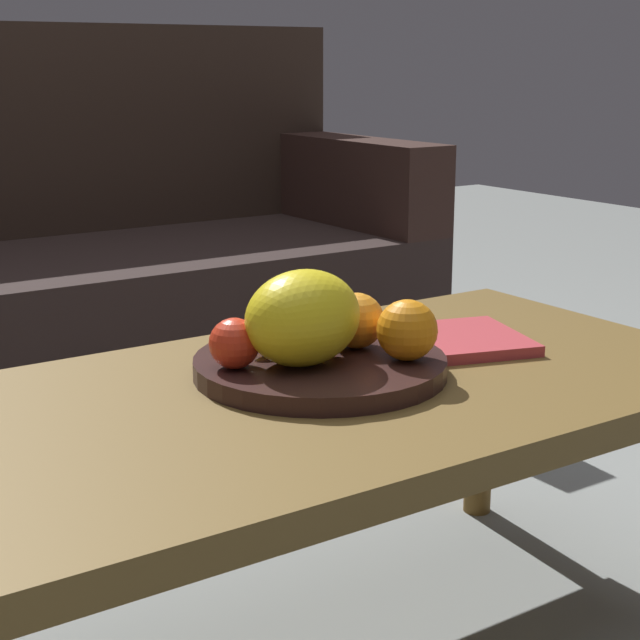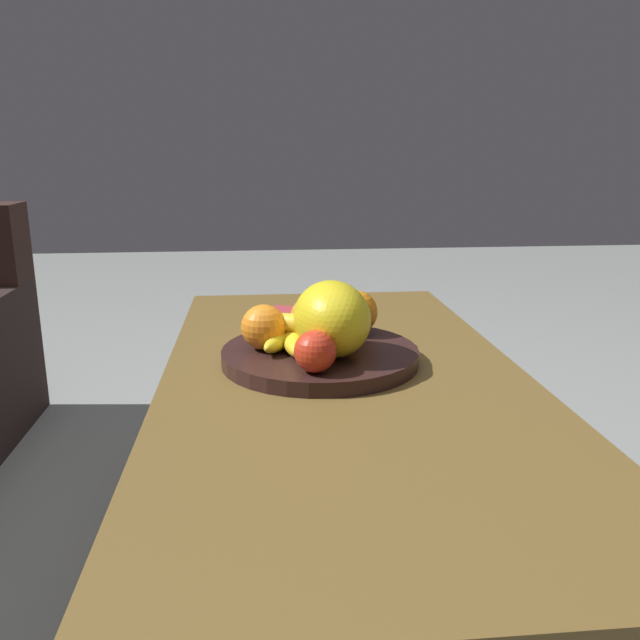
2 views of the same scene
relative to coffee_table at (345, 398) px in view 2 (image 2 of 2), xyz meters
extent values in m
plane|color=gray|center=(0.00, 0.00, -0.37)|extent=(8.00, 8.00, 0.00)
cube|color=brown|center=(0.00, 0.00, 0.02)|extent=(1.19, 0.59, 0.04)
cylinder|color=brown|center=(0.56, -0.25, -0.18)|extent=(0.05, 0.05, 0.37)
cylinder|color=brown|center=(0.56, 0.25, -0.18)|extent=(0.05, 0.05, 0.37)
cylinder|color=black|center=(0.06, 0.04, 0.06)|extent=(0.33, 0.33, 0.03)
ellipsoid|color=yellow|center=(0.02, 0.02, 0.13)|extent=(0.18, 0.14, 0.12)
sphere|color=orange|center=(0.12, 0.04, 0.11)|extent=(0.08, 0.08, 0.08)
sphere|color=orange|center=(0.06, 0.13, 0.11)|extent=(0.08, 0.08, 0.08)
sphere|color=orange|center=(0.14, -0.04, 0.11)|extent=(0.08, 0.08, 0.08)
sphere|color=red|center=(-0.06, 0.05, 0.10)|extent=(0.07, 0.07, 0.07)
ellipsoid|color=yellow|center=(0.07, 0.09, 0.09)|extent=(0.15, 0.10, 0.03)
ellipsoid|color=yellow|center=(0.05, 0.08, 0.09)|extent=(0.15, 0.04, 0.03)
ellipsoid|color=yellow|center=(0.06, 0.07, 0.11)|extent=(0.10, 0.15, 0.03)
cube|color=#B4383F|center=(0.27, 0.05, 0.05)|extent=(0.29, 0.24, 0.02)
camera|label=1|loc=(-0.65, -1.01, 0.45)|focal=56.43mm
camera|label=2|loc=(-0.99, 0.14, 0.40)|focal=36.31mm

